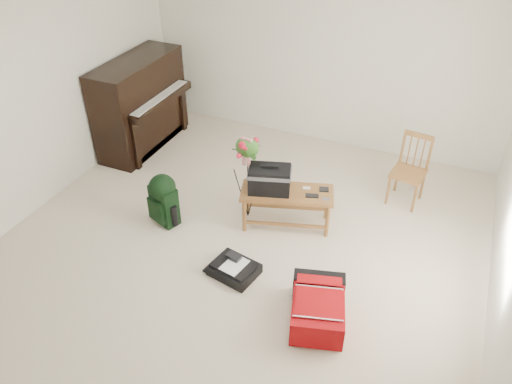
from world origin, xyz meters
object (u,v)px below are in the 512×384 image
at_px(piano, 141,106).
at_px(red_suitcase, 319,304).
at_px(green_backpack, 163,197).
at_px(black_duffel, 234,268).
at_px(bench, 276,181).
at_px(flower_stand, 247,178).
at_px(dining_chair, 409,171).

bearing_deg(piano, red_suitcase, -32.35).
bearing_deg(green_backpack, black_duffel, -2.14).
distance_m(bench, black_duffel, 1.07).
xyz_separation_m(red_suitcase, black_duffel, (-0.95, 0.18, -0.09)).
bearing_deg(red_suitcase, flower_stand, 121.86).
bearing_deg(red_suitcase, bench, 112.04).
xyz_separation_m(black_duffel, green_backpack, (-1.09, 0.45, 0.27)).
distance_m(bench, green_backpack, 1.27).
height_order(red_suitcase, flower_stand, flower_stand).
relative_size(green_backpack, flower_stand, 0.58).
distance_m(black_duffel, flower_stand, 1.06).
height_order(piano, red_suitcase, piano).
bearing_deg(dining_chair, flower_stand, -138.77).
height_order(piano, flower_stand, piano).
relative_size(bench, flower_stand, 1.01).
xyz_separation_m(dining_chair, black_duffel, (-1.34, -1.97, -0.35)).
height_order(piano, dining_chair, piano).
distance_m(red_suitcase, black_duffel, 0.97).
bearing_deg(red_suitcase, black_duffel, 153.19).
distance_m(red_suitcase, flower_stand, 1.69).
bearing_deg(dining_chair, green_backpack, -139.80).
xyz_separation_m(dining_chair, green_backpack, (-2.43, -1.53, -0.07)).
relative_size(red_suitcase, flower_stand, 0.74).
distance_m(piano, black_duffel, 3.02).
xyz_separation_m(piano, red_suitcase, (3.26, -2.06, -0.44)).
bearing_deg(black_duffel, dining_chair, 67.14).
distance_m(piano, green_backpack, 1.90).
bearing_deg(green_backpack, bench, 44.27).
bearing_deg(flower_stand, green_backpack, -143.75).
bearing_deg(piano, flower_stand, -25.07).
height_order(piano, bench, piano).
relative_size(dining_chair, red_suitcase, 1.07).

